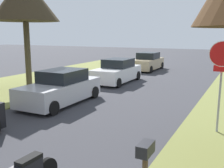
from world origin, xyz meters
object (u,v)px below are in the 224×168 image
(stop_sign_far, at_px, (221,67))
(parked_sedan_white, at_px, (117,72))
(parked_sedan_tan, at_px, (147,62))
(parked_sedan_silver, at_px, (61,88))
(curbside_mailbox, at_px, (145,157))

(stop_sign_far, xyz_separation_m, parked_sedan_white, (-7.04, 7.02, -1.47))
(parked_sedan_tan, bearing_deg, parked_sedan_silver, -88.52)
(parked_sedan_silver, xyz_separation_m, parked_sedan_white, (-0.07, 6.21, 0.00))
(parked_sedan_white, height_order, parked_sedan_tan, same)
(parked_sedan_silver, relative_size, parked_sedan_white, 1.00)
(parked_sedan_tan, bearing_deg, parked_sedan_white, -87.77)
(stop_sign_far, xyz_separation_m, curbside_mailbox, (-0.78, -4.82, -1.13))
(parked_sedan_silver, distance_m, parked_sedan_tan, 13.06)
(stop_sign_far, bearing_deg, parked_sedan_white, 135.07)
(stop_sign_far, distance_m, curbside_mailbox, 5.01)
(parked_sedan_tan, distance_m, curbside_mailbox, 19.80)
(parked_sedan_white, relative_size, parked_sedan_tan, 1.00)
(stop_sign_far, bearing_deg, curbside_mailbox, -99.13)
(stop_sign_far, relative_size, parked_sedan_white, 0.67)
(stop_sign_far, distance_m, parked_sedan_silver, 7.17)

